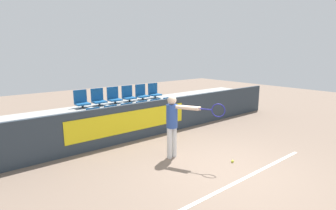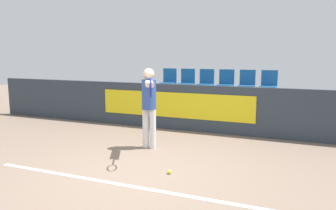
% 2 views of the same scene
% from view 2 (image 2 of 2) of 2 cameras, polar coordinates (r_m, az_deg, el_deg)
% --- Properties ---
extents(ground_plane, '(30.00, 30.00, 0.00)m').
position_cam_2_polar(ground_plane, '(5.35, -4.93, -11.65)').
color(ground_plane, '#7A6656').
extents(court_baseline, '(4.64, 0.08, 0.01)m').
position_cam_2_polar(court_baseline, '(4.90, -7.96, -13.59)').
color(court_baseline, white).
rests_on(court_baseline, ground).
extents(barrier_wall, '(12.38, 0.14, 1.14)m').
position_cam_2_polar(barrier_wall, '(7.98, 5.22, -0.58)').
color(barrier_wall, '#2D3842').
rests_on(barrier_wall, ground).
extents(bleacher_tier_front, '(11.98, 0.96, 0.44)m').
position_cam_2_polar(bleacher_tier_front, '(8.57, 6.40, -2.34)').
color(bleacher_tier_front, '#9E9E99').
rests_on(bleacher_tier_front, ground).
extents(bleacher_tier_middle, '(11.98, 0.96, 0.87)m').
position_cam_2_polar(bleacher_tier_middle, '(9.44, 8.06, 0.00)').
color(bleacher_tier_middle, '#9E9E99').
rests_on(bleacher_tier_middle, ground).
extents(stadium_chair_0, '(0.43, 0.36, 0.57)m').
position_cam_2_polar(stadium_chair_0, '(9.12, -2.16, 1.27)').
color(stadium_chair_0, '#333333').
rests_on(stadium_chair_0, bleacher_tier_front).
extents(stadium_chair_1, '(0.43, 0.36, 0.57)m').
position_cam_2_polar(stadium_chair_1, '(8.89, 1.26, 1.09)').
color(stadium_chair_1, '#333333').
rests_on(stadium_chair_1, bleacher_tier_front).
extents(stadium_chair_2, '(0.43, 0.36, 0.57)m').
position_cam_2_polar(stadium_chair_2, '(8.69, 4.84, 0.88)').
color(stadium_chair_2, '#333333').
rests_on(stadium_chair_2, bleacher_tier_front).
extents(stadium_chair_3, '(0.43, 0.36, 0.57)m').
position_cam_2_polar(stadium_chair_3, '(8.54, 8.57, 0.67)').
color(stadium_chair_3, '#333333').
rests_on(stadium_chair_3, bleacher_tier_front).
extents(stadium_chair_4, '(0.43, 0.36, 0.57)m').
position_cam_2_polar(stadium_chair_4, '(8.42, 12.42, 0.44)').
color(stadium_chair_4, '#333333').
rests_on(stadium_chair_4, bleacher_tier_front).
extents(stadium_chair_5, '(0.43, 0.36, 0.57)m').
position_cam_2_polar(stadium_chair_5, '(8.33, 16.36, 0.21)').
color(stadium_chair_5, '#333333').
rests_on(stadium_chair_5, bleacher_tier_front).
extents(stadium_chair_6, '(0.43, 0.36, 0.57)m').
position_cam_2_polar(stadium_chair_6, '(9.94, 0.15, 4.44)').
color(stadium_chair_6, '#333333').
rests_on(stadium_chair_6, bleacher_tier_middle).
extents(stadium_chair_7, '(0.43, 0.36, 0.57)m').
position_cam_2_polar(stadium_chair_7, '(9.74, 3.33, 4.33)').
color(stadium_chair_7, '#333333').
rests_on(stadium_chair_7, bleacher_tier_middle).
extents(stadium_chair_8, '(0.43, 0.36, 0.57)m').
position_cam_2_polar(stadium_chair_8, '(9.56, 6.64, 4.20)').
color(stadium_chair_8, '#333333').
rests_on(stadium_chair_8, bleacher_tier_middle).
extents(stadium_chair_9, '(0.43, 0.36, 0.57)m').
position_cam_2_polar(stadium_chair_9, '(9.42, 10.06, 4.06)').
color(stadium_chair_9, '#333333').
rests_on(stadium_chair_9, bleacher_tier_middle).
extents(stadium_chair_10, '(0.43, 0.36, 0.57)m').
position_cam_2_polar(stadium_chair_10, '(9.31, 13.57, 3.89)').
color(stadium_chair_10, '#333333').
rests_on(stadium_chair_10, bleacher_tier_middle).
extents(stadium_chair_11, '(0.43, 0.36, 0.57)m').
position_cam_2_polar(stadium_chair_11, '(9.23, 17.15, 3.71)').
color(stadium_chair_11, '#333333').
rests_on(stadium_chair_11, bleacher_tier_middle).
extents(tennis_player, '(0.76, 1.32, 1.60)m').
position_cam_2_polar(tennis_player, '(6.40, -3.32, 0.75)').
color(tennis_player, silver).
rests_on(tennis_player, ground).
extents(tennis_ball, '(0.07, 0.07, 0.07)m').
position_cam_2_polar(tennis_ball, '(5.26, 0.24, -11.57)').
color(tennis_ball, '#CCDB33').
rests_on(tennis_ball, ground).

